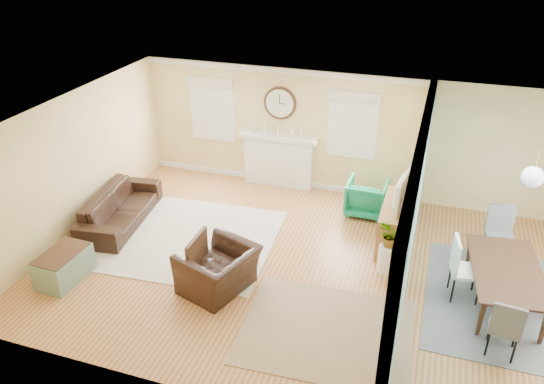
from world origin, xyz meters
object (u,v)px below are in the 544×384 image
object	(u,v)px
eames_chair	(218,270)
credenza	(394,224)
dining_table	(505,286)
sofa	(120,208)
green_chair	(367,197)

from	to	relation	value
eames_chair	credenza	xyz separation A→B (m)	(2.48, 2.23, 0.04)
credenza	dining_table	distance (m)	2.18
sofa	dining_table	world-z (taller)	sofa
eames_chair	green_chair	distance (m)	3.66
sofa	eames_chair	distance (m)	2.94
eames_chair	green_chair	bearing A→B (deg)	168.27
sofa	eames_chair	size ratio (longest dim) A/B	1.96
eames_chair	green_chair	world-z (taller)	eames_chair
sofa	eames_chair	world-z (taller)	eames_chair
eames_chair	credenza	size ratio (longest dim) A/B	0.78
credenza	dining_table	size ratio (longest dim) A/B	0.79
eames_chair	dining_table	distance (m)	4.42
sofa	eames_chair	xyz separation A→B (m)	(2.63, -1.32, 0.04)
sofa	green_chair	size ratio (longest dim) A/B	2.78
credenza	green_chair	bearing A→B (deg)	124.62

